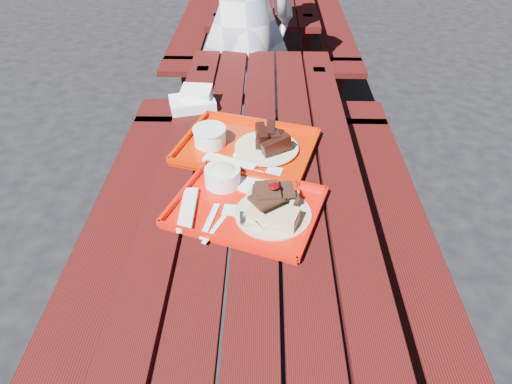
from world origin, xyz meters
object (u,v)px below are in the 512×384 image
(far_tray, at_px, (244,145))
(person, at_px, (243,21))
(picnic_table_far, at_px, (264,2))
(near_tray, at_px, (248,198))
(picnic_table_near, at_px, (257,221))

(far_tray, bearing_deg, person, 92.78)
(picnic_table_far, bearing_deg, person, -94.20)
(near_tray, distance_m, person, 1.48)
(picnic_table_far, bearing_deg, far_tray, -91.14)
(near_tray, bearing_deg, person, 93.20)
(picnic_table_near, xyz_separation_m, far_tray, (-0.05, 0.19, 0.21))
(person, bearing_deg, picnic_table_far, -107.37)
(picnic_table_near, bearing_deg, far_tray, 105.08)
(near_tray, bearing_deg, far_tray, 94.68)
(picnic_table_far, xyz_separation_m, person, (-0.11, -1.46, 0.31))
(near_tray, bearing_deg, picnic_table_far, 89.52)
(picnic_table_far, relative_size, near_tray, 4.42)
(picnic_table_far, distance_m, far_tray, 2.62)
(far_tray, relative_size, person, 0.33)
(picnic_table_near, relative_size, near_tray, 4.42)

